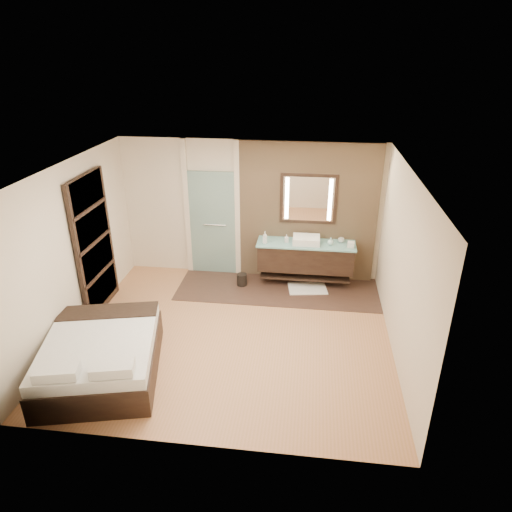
# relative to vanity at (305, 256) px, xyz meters

# --- Properties ---
(floor) EXTENTS (5.00, 5.00, 0.00)m
(floor) POSITION_rel_vanity_xyz_m (-1.10, -1.92, -0.58)
(floor) COLOR #AD7548
(floor) RESTS_ON ground
(tile_strip) EXTENTS (3.80, 1.30, 0.01)m
(tile_strip) POSITION_rel_vanity_xyz_m (-0.50, -0.32, -0.57)
(tile_strip) COLOR #3A261F
(tile_strip) RESTS_ON floor
(stone_wall) EXTENTS (2.60, 0.08, 2.70)m
(stone_wall) POSITION_rel_vanity_xyz_m (0.00, 0.29, 0.77)
(stone_wall) COLOR #A17F5C
(stone_wall) RESTS_ON floor
(vanity) EXTENTS (1.85, 0.55, 0.88)m
(vanity) POSITION_rel_vanity_xyz_m (0.00, 0.00, 0.00)
(vanity) COLOR black
(vanity) RESTS_ON stone_wall
(mirror_unit) EXTENTS (1.06, 0.04, 0.96)m
(mirror_unit) POSITION_rel_vanity_xyz_m (0.00, 0.24, 1.07)
(mirror_unit) COLOR black
(mirror_unit) RESTS_ON stone_wall
(frosted_door) EXTENTS (1.10, 0.12, 2.70)m
(frosted_door) POSITION_rel_vanity_xyz_m (-1.85, 0.28, 0.56)
(frosted_door) COLOR silver
(frosted_door) RESTS_ON floor
(shoji_partition) EXTENTS (0.06, 1.20, 2.40)m
(shoji_partition) POSITION_rel_vanity_xyz_m (-3.53, -1.32, 0.63)
(shoji_partition) COLOR black
(shoji_partition) RESTS_ON floor
(bed) EXTENTS (1.90, 2.18, 0.73)m
(bed) POSITION_rel_vanity_xyz_m (-2.75, -3.08, -0.28)
(bed) COLOR black
(bed) RESTS_ON floor
(bath_mat) EXTENTS (0.79, 0.60, 0.02)m
(bath_mat) POSITION_rel_vanity_xyz_m (0.07, -0.23, -0.56)
(bath_mat) COLOR white
(bath_mat) RESTS_ON floor
(waste_bin) EXTENTS (0.24, 0.24, 0.24)m
(waste_bin) POSITION_rel_vanity_xyz_m (-1.20, -0.24, -0.46)
(waste_bin) COLOR black
(waste_bin) RESTS_ON floor
(tissue_box) EXTENTS (0.14, 0.14, 0.10)m
(tissue_box) POSITION_rel_vanity_xyz_m (0.82, -0.10, 0.33)
(tissue_box) COLOR silver
(tissue_box) RESTS_ON vanity
(soap_bottle_a) EXTENTS (0.10, 0.10, 0.23)m
(soap_bottle_a) POSITION_rel_vanity_xyz_m (-0.77, -0.12, 0.40)
(soap_bottle_a) COLOR silver
(soap_bottle_a) RESTS_ON vanity
(soap_bottle_b) EXTENTS (0.08, 0.08, 0.15)m
(soap_bottle_b) POSITION_rel_vanity_xyz_m (-0.37, -0.02, 0.36)
(soap_bottle_b) COLOR #B2B2B2
(soap_bottle_b) RESTS_ON vanity
(soap_bottle_c) EXTENTS (0.13, 0.13, 0.15)m
(soap_bottle_c) POSITION_rel_vanity_xyz_m (0.45, -0.05, 0.36)
(soap_bottle_c) COLOR #A4CECE
(soap_bottle_c) RESTS_ON vanity
(cup) EXTENTS (0.13, 0.13, 0.09)m
(cup) POSITION_rel_vanity_xyz_m (0.65, 0.10, 0.33)
(cup) COLOR silver
(cup) RESTS_ON vanity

